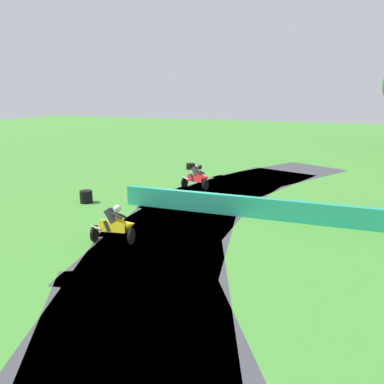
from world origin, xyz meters
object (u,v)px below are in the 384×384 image
(motorcycle_chase_yellow, at_px, (115,225))
(motorcycle_lead_red, at_px, (197,177))
(tire_stack_mid_a, at_px, (86,197))
(tire_stack_near, at_px, (191,166))

(motorcycle_chase_yellow, bearing_deg, motorcycle_lead_red, 92.37)
(motorcycle_chase_yellow, distance_m, tire_stack_mid_a, 5.78)
(tire_stack_mid_a, bearing_deg, motorcycle_chase_yellow, -42.29)
(tire_stack_near, bearing_deg, tire_stack_mid_a, -97.38)
(motorcycle_lead_red, height_order, motorcycle_chase_yellow, motorcycle_chase_yellow)
(motorcycle_lead_red, height_order, tire_stack_mid_a, motorcycle_lead_red)
(motorcycle_chase_yellow, distance_m, tire_stack_near, 14.29)
(tire_stack_near, bearing_deg, motorcycle_chase_yellow, -78.04)
(motorcycle_lead_red, bearing_deg, motorcycle_chase_yellow, -87.63)
(motorcycle_chase_yellow, relative_size, tire_stack_mid_a, 2.74)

